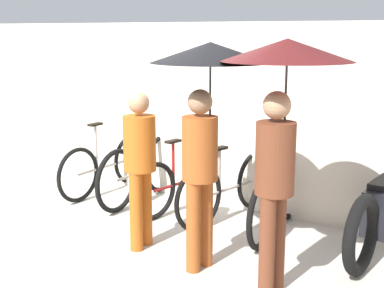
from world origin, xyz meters
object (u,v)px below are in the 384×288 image
at_px(pedestrian_leading, 140,159).
at_px(pedestrian_trailing, 283,93).
at_px(parked_bicycle_0, 107,165).
at_px(parked_bicycle_1, 141,171).
at_px(parked_bicycle_2, 183,181).
at_px(motorcycle, 384,211).
at_px(pedestrian_center, 207,90).
at_px(parked_bicycle_3, 230,187).
at_px(parked_bicycle_4, 277,199).

relative_size(pedestrian_leading, pedestrian_trailing, 0.75).
distance_m(parked_bicycle_0, parked_bicycle_1, 0.64).
bearing_deg(parked_bicycle_2, parked_bicycle_1, 101.31).
height_order(parked_bicycle_2, pedestrian_leading, pedestrian_leading).
xyz_separation_m(parked_bicycle_1, motorcycle, (3.01, 0.07, 0.01)).
relative_size(parked_bicycle_0, motorcycle, 0.85).
bearing_deg(pedestrian_center, parked_bicycle_0, 159.72).
distance_m(parked_bicycle_0, pedestrian_leading, 2.07).
xyz_separation_m(parked_bicycle_0, parked_bicycle_3, (1.91, -0.01, 0.01)).
height_order(parked_bicycle_0, pedestrian_trailing, pedestrian_trailing).
height_order(pedestrian_center, motorcycle, pedestrian_center).
bearing_deg(parked_bicycle_1, parked_bicycle_3, -91.07).
distance_m(parked_bicycle_2, parked_bicycle_4, 1.28).
xyz_separation_m(parked_bicycle_0, motorcycle, (3.64, 0.01, 0.04)).
relative_size(parked_bicycle_4, pedestrian_center, 0.83).
height_order(pedestrian_leading, motorcycle, pedestrian_leading).
relative_size(parked_bicycle_1, motorcycle, 0.86).
bearing_deg(parked_bicycle_1, parked_bicycle_0, 81.14).
distance_m(parked_bicycle_3, motorcycle, 1.73).
height_order(parked_bicycle_0, parked_bicycle_3, parked_bicycle_0).
distance_m(pedestrian_leading, pedestrian_trailing, 1.70).
height_order(parked_bicycle_2, parked_bicycle_4, parked_bicycle_4).
height_order(pedestrian_trailing, motorcycle, pedestrian_trailing).
bearing_deg(pedestrian_center, motorcycle, 51.11).
bearing_deg(pedestrian_trailing, motorcycle, 71.38).
relative_size(parked_bicycle_1, parked_bicycle_4, 1.03).
distance_m(pedestrian_center, pedestrian_trailing, 0.76).
height_order(parked_bicycle_0, parked_bicycle_4, parked_bicycle_0).
height_order(parked_bicycle_2, pedestrian_center, pedestrian_center).
xyz_separation_m(parked_bicycle_3, pedestrian_center, (0.43, -1.22, 1.27)).
bearing_deg(parked_bicycle_1, pedestrian_trailing, -120.07).
xyz_separation_m(pedestrian_leading, pedestrian_trailing, (1.52, -0.07, 0.75)).
relative_size(parked_bicycle_3, pedestrian_leading, 1.11).
bearing_deg(parked_bicycle_0, parked_bicycle_1, -94.85).
distance_m(parked_bicycle_0, motorcycle, 3.64).
height_order(parked_bicycle_3, pedestrian_center, pedestrian_center).
bearing_deg(pedestrian_leading, pedestrian_center, -6.17).
xyz_separation_m(parked_bicycle_1, parked_bicycle_2, (0.64, 0.03, -0.04)).
bearing_deg(motorcycle, parked_bicycle_1, 94.31).
bearing_deg(pedestrian_trailing, pedestrian_center, 178.21).
xyz_separation_m(pedestrian_center, motorcycle, (1.30, 1.24, -1.24)).
height_order(parked_bicycle_3, motorcycle, parked_bicycle_3).
relative_size(parked_bicycle_3, pedestrian_trailing, 0.84).
distance_m(pedestrian_trailing, motorcycle, 1.90).
bearing_deg(parked_bicycle_0, pedestrian_leading, -127.29).
bearing_deg(pedestrian_center, pedestrian_trailing, 1.71).
xyz_separation_m(parked_bicycle_3, parked_bicycle_4, (0.64, -0.09, -0.01)).
xyz_separation_m(pedestrian_leading, motorcycle, (2.07, 1.24, -0.50)).
relative_size(pedestrian_center, pedestrian_trailing, 0.98).
bearing_deg(parked_bicycle_3, pedestrian_center, -150.23).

